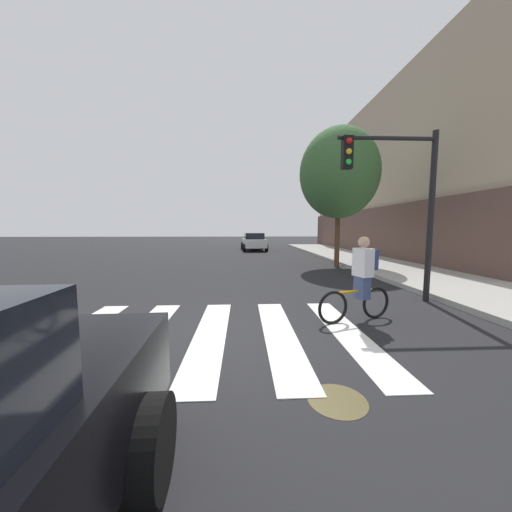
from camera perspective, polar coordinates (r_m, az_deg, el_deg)
The scene contains 9 objects.
ground_plane at distance 5.10m, azimuth -9.50°, elevation -15.66°, with size 120.00×120.00×0.00m, color black.
crosswalk_stripes at distance 5.09m, azimuth -9.34°, elevation -15.61°, with size 5.38×3.78×0.01m.
manhole_cover at distance 3.48m, azimuth 16.30°, elevation -26.50°, with size 0.64×0.64×0.01m, color #473D1E.
sedan_mid at distance 23.61m, azimuth -0.46°, elevation 3.01°, with size 2.21×4.36×1.47m.
cyclist at distance 5.92m, azimuth 20.71°, elevation -4.46°, with size 1.65×0.58×1.69m.
traffic_light_near at distance 7.82m, azimuth 27.36°, elevation 12.49°, with size 2.47×0.28×4.20m.
fire_hydrant at distance 14.78m, azimuth 20.87°, elevation 0.17°, with size 0.33×0.22×0.78m.
street_tree_near at distance 14.28m, azimuth 16.64°, elevation 15.91°, with size 3.70×3.70×6.58m.
corner_building at distance 26.05m, azimuth 37.74°, elevation 11.86°, with size 16.07×23.23×10.47m.
Camera 1 is at (0.58, -4.72, 1.85)m, focal length 19.54 mm.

